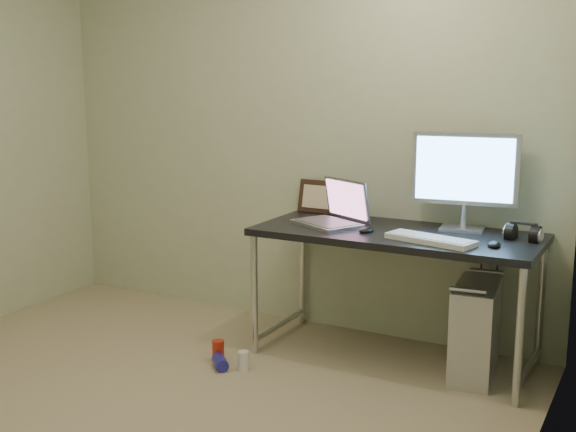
# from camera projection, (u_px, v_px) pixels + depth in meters

# --- Properties ---
(floor) EXTENTS (3.50, 3.50, 0.00)m
(floor) POSITION_uv_depth(u_px,v_px,m) (113.00, 427.00, 3.34)
(floor) COLOR tan
(floor) RESTS_ON ground
(wall_back) EXTENTS (3.50, 0.02, 2.50)m
(wall_back) POSITION_uv_depth(u_px,v_px,m) (291.00, 132.00, 4.62)
(wall_back) COLOR beige
(wall_back) RESTS_ON ground
(wall_right) EXTENTS (0.02, 3.50, 2.50)m
(wall_right) POSITION_uv_depth(u_px,v_px,m) (518.00, 187.00, 2.29)
(wall_right) COLOR beige
(wall_right) RESTS_ON ground
(desk) EXTENTS (1.57, 0.69, 0.75)m
(desk) POSITION_uv_depth(u_px,v_px,m) (396.00, 245.00, 4.04)
(desk) COLOR black
(desk) RESTS_ON ground
(tower_computer) EXTENTS (0.27, 0.51, 0.54)m
(tower_computer) POSITION_uv_depth(u_px,v_px,m) (475.00, 330.00, 3.88)
(tower_computer) COLOR silver
(tower_computer) RESTS_ON ground
(cable_a) EXTENTS (0.01, 0.16, 0.69)m
(cable_a) POSITION_uv_depth(u_px,v_px,m) (481.00, 288.00, 4.15)
(cable_a) COLOR black
(cable_a) RESTS_ON ground
(cable_b) EXTENTS (0.02, 0.11, 0.71)m
(cable_b) POSITION_uv_depth(u_px,v_px,m) (496.00, 295.00, 4.09)
(cable_b) COLOR black
(cable_b) RESTS_ON ground
(can_red) EXTENTS (0.09, 0.09, 0.12)m
(can_red) POSITION_uv_depth(u_px,v_px,m) (218.00, 351.00, 4.10)
(can_red) COLOR red
(can_red) RESTS_ON ground
(can_white) EXTENTS (0.06, 0.06, 0.11)m
(can_white) POSITION_uv_depth(u_px,v_px,m) (243.00, 361.00, 3.98)
(can_white) COLOR white
(can_white) RESTS_ON ground
(can_blue) EXTENTS (0.14, 0.14, 0.07)m
(can_blue) POSITION_uv_depth(u_px,v_px,m) (220.00, 362.00, 4.00)
(can_blue) COLOR #2522A0
(can_blue) RESTS_ON ground
(laptop) EXTENTS (0.48, 0.45, 0.26)m
(laptop) POSITION_uv_depth(u_px,v_px,m) (334.00, 214.00, 4.20)
(laptop) COLOR silver
(laptop) RESTS_ON desk
(monitor) EXTENTS (0.58, 0.20, 0.55)m
(monitor) POSITION_uv_depth(u_px,v_px,m) (465.00, 173.00, 3.99)
(monitor) COLOR silver
(monitor) RESTS_ON desk
(keyboard) EXTENTS (0.49, 0.26, 0.03)m
(keyboard) POSITION_uv_depth(u_px,v_px,m) (430.00, 240.00, 3.75)
(keyboard) COLOR white
(keyboard) RESTS_ON desk
(mouse_right) EXTENTS (0.09, 0.12, 0.04)m
(mouse_right) POSITION_uv_depth(u_px,v_px,m) (494.00, 243.00, 3.65)
(mouse_right) COLOR black
(mouse_right) RESTS_ON desk
(mouse_left) EXTENTS (0.09, 0.12, 0.03)m
(mouse_left) POSITION_uv_depth(u_px,v_px,m) (366.00, 229.00, 3.99)
(mouse_left) COLOR black
(mouse_left) RESTS_ON desk
(headphones) EXTENTS (0.19, 0.11, 0.12)m
(headphones) POSITION_uv_depth(u_px,v_px,m) (523.00, 234.00, 3.79)
(headphones) COLOR black
(headphones) RESTS_ON desk
(picture_frame) EXTENTS (0.26, 0.08, 0.21)m
(picture_frame) POSITION_uv_depth(u_px,v_px,m) (318.00, 197.00, 4.55)
(picture_frame) COLOR black
(picture_frame) RESTS_ON desk
(webcam) EXTENTS (0.05, 0.04, 0.13)m
(webcam) POSITION_uv_depth(u_px,v_px,m) (357.00, 202.00, 4.38)
(webcam) COLOR silver
(webcam) RESTS_ON desk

